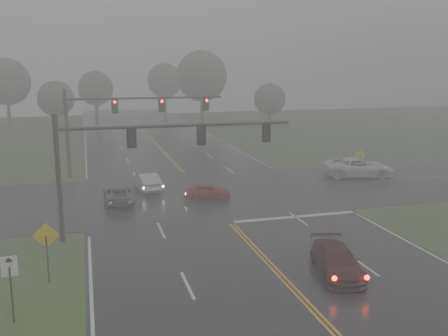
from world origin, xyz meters
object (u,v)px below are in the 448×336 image
object	(u,v)px
sedan_maroon	(336,274)
signal_gantry_far	(117,114)
car_grey	(119,202)
pickup_white	(358,177)
sedan_red	(208,199)
sedan_silver	(147,190)
signal_gantry_near	(136,149)

from	to	relation	value
sedan_maroon	signal_gantry_far	distance (m)	27.77
car_grey	pickup_white	bearing A→B (deg)	-171.46
sedan_red	pickup_white	distance (m)	15.43
sedan_silver	signal_gantry_far	xyz separation A→B (m)	(-1.67, 6.83, 5.54)
signal_gantry_near	signal_gantry_far	xyz separation A→B (m)	(0.13, 17.49, 0.40)
signal_gantry_near	signal_gantry_far	size ratio (longest dim) A/B	0.97
car_grey	sedan_maroon	bearing A→B (deg)	120.63
sedan_maroon	car_grey	distance (m)	18.40
sedan_red	car_grey	distance (m)	6.58
pickup_white	sedan_silver	bearing A→B (deg)	106.11
car_grey	signal_gantry_near	xyz separation A→B (m)	(0.64, -7.55, 5.14)
sedan_silver	signal_gantry_near	bearing A→B (deg)	72.92
sedan_maroon	car_grey	world-z (taller)	sedan_maroon
sedan_red	signal_gantry_near	xyz separation A→B (m)	(-5.89, -6.73, 5.14)
pickup_white	signal_gantry_far	bearing A→B (deg)	87.92
sedan_maroon	sedan_red	distance (m)	15.34
sedan_red	signal_gantry_near	size ratio (longest dim) A/B	0.25
sedan_maroon	signal_gantry_far	world-z (taller)	signal_gantry_far
signal_gantry_near	sedan_red	bearing A→B (deg)	48.81
sedan_red	pickup_white	size ratio (longest dim) A/B	0.56
sedan_silver	signal_gantry_far	distance (m)	8.95
sedan_maroon	car_grey	size ratio (longest dim) A/B	1.02
sedan_silver	signal_gantry_near	world-z (taller)	signal_gantry_near
sedan_red	signal_gantry_far	xyz separation A→B (m)	(-5.76, 10.77, 5.54)
pickup_white	signal_gantry_near	world-z (taller)	signal_gantry_near
sedan_silver	signal_gantry_far	world-z (taller)	signal_gantry_far
sedan_silver	pickup_white	xyz separation A→B (m)	(19.03, -0.12, 0.00)
sedan_red	sedan_maroon	bearing A→B (deg)	-156.94
sedan_maroon	signal_gantry_far	xyz separation A→B (m)	(-8.44, 25.87, 5.54)
car_grey	signal_gantry_near	distance (m)	9.16
sedan_maroon	pickup_white	world-z (taller)	pickup_white
sedan_maroon	pickup_white	xyz separation A→B (m)	(12.27, 18.93, 0.00)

